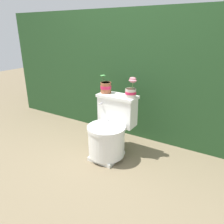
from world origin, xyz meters
The scene contains 5 objects.
ground_plane centered at (0.00, 0.00, 0.00)m, with size 12.00×12.00×0.00m, color #75664C.
hedge_backdrop centered at (0.00, 1.04, 0.79)m, with size 4.25×0.88×1.58m.
toilet centered at (-0.02, 0.03, 0.29)m, with size 0.44×0.54×0.67m.
potted_plant_left centered at (-0.17, 0.19, 0.74)m, with size 0.13×0.12×0.20m.
potted_plant_midleft centered at (0.15, 0.18, 0.74)m, with size 0.12×0.12×0.22m.
Camera 1 is at (1.14, -1.80, 1.34)m, focal length 35.00 mm.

